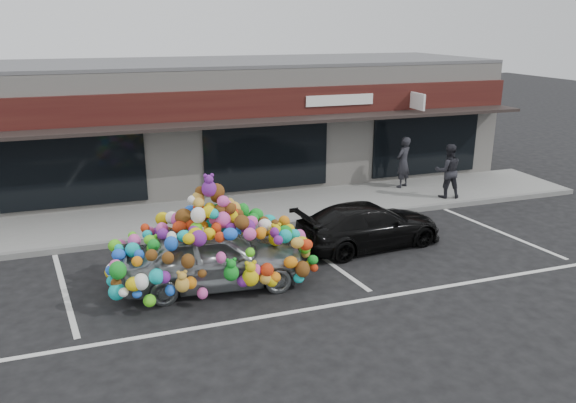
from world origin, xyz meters
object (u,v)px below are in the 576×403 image
object	(u,v)px
black_sedan	(369,225)
toy_car	(213,249)
pedestrian_b	(448,171)
pedestrian_a	(403,162)

from	to	relation	value
black_sedan	toy_car	bearing A→B (deg)	97.10
pedestrian_b	pedestrian_a	bearing A→B (deg)	-48.18
black_sedan	pedestrian_a	distance (m)	5.40
black_sedan	pedestrian_b	xyz separation A→B (m)	(4.14, 2.67, 0.46)
toy_car	black_sedan	size ratio (longest dim) A/B	1.13
black_sedan	pedestrian_b	size ratio (longest dim) A/B	2.25
toy_car	pedestrian_a	xyz separation A→B (m)	(7.67, 5.18, 0.18)
toy_car	pedestrian_a	size ratio (longest dim) A/B	2.54
black_sedan	pedestrian_b	world-z (taller)	pedestrian_b
pedestrian_b	black_sedan	bearing A→B (deg)	47.95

